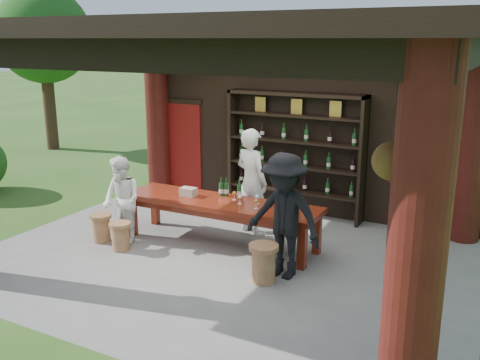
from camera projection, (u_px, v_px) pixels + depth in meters
The scene contains 15 objects.
ground at pixel (228, 257), 8.34m from camera, with size 90.00×90.00×0.00m, color #2D5119.
pavilion at pixel (240, 118), 8.16m from camera, with size 7.50×6.00×3.60m.
wine_shelf at pixel (294, 155), 10.09m from camera, with size 2.67×0.41×2.35m.
tasting_table at pixel (220, 207), 8.71m from camera, with size 3.35×0.91×0.75m.
stool_near_left at pixel (121, 236), 8.56m from camera, with size 0.35×0.35×0.46m.
stool_near_right at pixel (264, 262), 7.41m from camera, with size 0.42×0.42×0.55m.
stool_far_left at pixel (101, 227), 8.91m from camera, with size 0.36×0.36×0.48m.
host at pixel (251, 181), 9.18m from camera, with size 0.67×0.44×1.84m, color white.
guest_woman at pixel (122, 200), 8.77m from camera, with size 0.71×0.55×1.45m, color white.
guest_man at pixel (284, 216), 7.45m from camera, with size 1.16×0.67×1.80m, color black.
table_bottles at pixel (229, 187), 8.88m from camera, with size 0.40×0.11×0.31m.
table_glasses at pixel (257, 201), 8.40m from camera, with size 0.94×0.31×0.15m.
napkin_basket at pixel (188, 192), 8.93m from camera, with size 0.26×0.18×0.14m, color #BF6672.
shrubs at pixel (358, 226), 8.10m from camera, with size 19.55×9.08×1.36m.
trees at pixel (480, 34), 7.62m from camera, with size 21.84×9.74×4.80m.
Camera 1 is at (3.79, -6.76, 3.29)m, focal length 40.00 mm.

